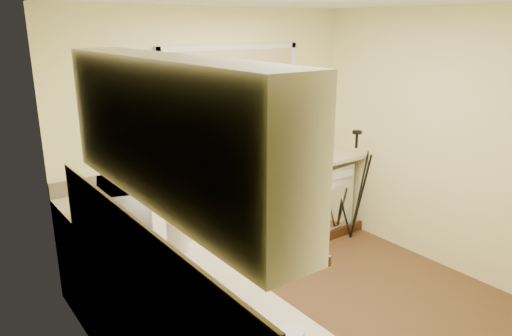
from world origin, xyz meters
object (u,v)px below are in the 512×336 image
at_px(steel_jar, 174,270).
at_px(cup_left, 193,288).
at_px(washing_machine, 319,197).
at_px(laptop, 187,179).
at_px(tripod, 354,186).
at_px(cup_back, 314,152).
at_px(plant_c, 233,141).
at_px(dish_rack, 295,157).
at_px(soap_bottle_green, 283,132).
at_px(soap_bottle_clear, 291,132).
at_px(microwave, 124,203).
at_px(plant_a, 186,147).
at_px(plant_b, 212,145).
at_px(kettle, 178,235).
at_px(plant_d, 260,137).

relative_size(steel_jar, cup_left, 1.13).
xyz_separation_m(washing_machine, laptop, (-1.71, -0.08, 0.57)).
distance_m(tripod, cup_back, 0.57).
bearing_deg(plant_c, tripod, -26.75).
xyz_separation_m(tripod, steel_jar, (-2.70, -1.08, 0.34)).
height_order(dish_rack, steel_jar, steel_jar).
xyz_separation_m(soap_bottle_green, soap_bottle_clear, (0.13, 0.01, -0.02)).
bearing_deg(cup_back, microwave, -167.19).
xyz_separation_m(plant_a, soap_bottle_green, (1.17, -0.01, -0.01)).
relative_size(plant_b, soap_bottle_green, 0.88).
bearing_deg(plant_b, plant_a, 179.98).
xyz_separation_m(washing_machine, dish_rack, (-0.38, -0.01, 0.54)).
xyz_separation_m(dish_rack, plant_a, (-1.19, 0.20, 0.25)).
bearing_deg(plant_b, cup_back, -9.23).
height_order(plant_c, cup_back, plant_c).
relative_size(laptop, cup_back, 3.26).
relative_size(kettle, dish_rack, 0.45).
bearing_deg(microwave, washing_machine, -58.90).
bearing_deg(plant_c, washing_machine, -11.21).
relative_size(dish_rack, plant_c, 1.97).
distance_m(laptop, soap_bottle_green, 1.36).
relative_size(dish_rack, tripod, 0.35).
bearing_deg(soap_bottle_clear, washing_machine, -36.88).
relative_size(microwave, cup_back, 4.59).
height_order(plant_d, cup_left, plant_d).
distance_m(washing_machine, steel_jar, 3.00).
xyz_separation_m(soap_bottle_green, cup_back, (0.29, -0.18, -0.23)).
height_order(washing_machine, microwave, microwave).
height_order(plant_a, plant_c, plant_a).
relative_size(tripod, plant_b, 5.49).
xyz_separation_m(plant_a, cup_back, (1.46, -0.19, -0.24)).
relative_size(steel_jar, plant_c, 0.46).
xyz_separation_m(laptop, dish_rack, (1.34, 0.07, -0.03)).
distance_m(dish_rack, cup_left, 2.75).
height_order(steel_jar, cup_left, steel_jar).
bearing_deg(dish_rack, plant_a, 177.63).
xyz_separation_m(washing_machine, plant_c, (-1.03, 0.20, 0.76)).
bearing_deg(washing_machine, soap_bottle_green, 147.47).
bearing_deg(dish_rack, soap_bottle_clear, 68.48).
bearing_deg(washing_machine, tripod, -77.15).
height_order(dish_rack, soap_bottle_green, soap_bottle_green).
bearing_deg(washing_machine, laptop, 175.35).
relative_size(steel_jar, plant_a, 0.38).
distance_m(dish_rack, plant_a, 1.23).
relative_size(kettle, plant_d, 0.90).
bearing_deg(soap_bottle_green, plant_b, 179.49).
relative_size(kettle, steel_jar, 1.93).
bearing_deg(tripod, plant_c, 141.48).
bearing_deg(plant_c, plant_a, -178.95).
height_order(soap_bottle_clear, cup_back, soap_bottle_clear).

